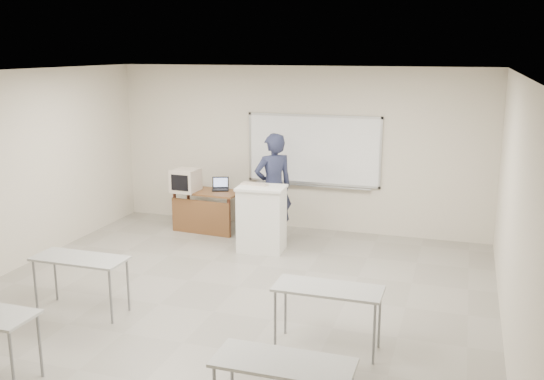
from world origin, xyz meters
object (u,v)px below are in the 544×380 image
(crt_monitor, at_px, (186,180))
(laptop, at_px, (221,187))
(instructor_desk, at_px, (205,205))
(whiteboard, at_px, (313,151))
(keyboard, at_px, (254,184))
(presenter, at_px, (273,187))
(podium, at_px, (262,219))
(mouse, at_px, (236,191))

(crt_monitor, height_order, laptop, crt_monitor)
(instructor_desk, height_order, laptop, laptop)
(whiteboard, distance_m, keyboard, 1.58)
(crt_monitor, xyz_separation_m, laptop, (0.58, 0.28, -0.15))
(instructor_desk, xyz_separation_m, crt_monitor, (-0.37, -0.02, 0.44))
(instructor_desk, height_order, presenter, presenter)
(keyboard, relative_size, presenter, 0.24)
(podium, xyz_separation_m, presenter, (0.01, 0.61, 0.40))
(whiteboard, height_order, keyboard, whiteboard)
(keyboard, xyz_separation_m, presenter, (0.16, 0.53, -0.16))
(mouse, bearing_deg, instructor_desk, 172.01)
(podium, relative_size, crt_monitor, 2.23)
(laptop, bearing_deg, keyboard, -62.87)
(podium, height_order, mouse, podium)
(keyboard, bearing_deg, crt_monitor, 163.44)
(podium, distance_m, mouse, 1.17)
(podium, relative_size, mouse, 11.44)
(instructor_desk, xyz_separation_m, laptop, (0.21, 0.26, 0.29))
(presenter, bearing_deg, keyboard, 33.98)
(whiteboard, height_order, instructor_desk, whiteboard)
(laptop, bearing_deg, crt_monitor, -175.05)
(crt_monitor, relative_size, mouse, 5.14)
(whiteboard, distance_m, crt_monitor, 2.39)
(laptop, relative_size, mouse, 3.18)
(podium, height_order, crt_monitor, crt_monitor)
(instructor_desk, xyz_separation_m, podium, (1.32, -0.69, 0.04))
(podium, bearing_deg, instructor_desk, 148.51)
(whiteboard, height_order, laptop, whiteboard)
(whiteboard, height_order, presenter, whiteboard)
(whiteboard, relative_size, podium, 2.26)
(presenter, bearing_deg, instructor_desk, -43.10)
(whiteboard, bearing_deg, keyboard, -115.09)
(presenter, bearing_deg, crt_monitor, -41.79)
(whiteboard, relative_size, laptop, 8.13)
(crt_monitor, bearing_deg, presenter, 0.08)
(whiteboard, bearing_deg, podium, -108.81)
(laptop, xyz_separation_m, keyboard, (0.96, -0.87, 0.30))
(instructor_desk, relative_size, podium, 1.13)
(instructor_desk, distance_m, mouse, 0.63)
(mouse, relative_size, presenter, 0.05)
(whiteboard, distance_m, laptop, 1.82)
(whiteboard, xyz_separation_m, keyboard, (-0.65, -1.39, -0.37))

